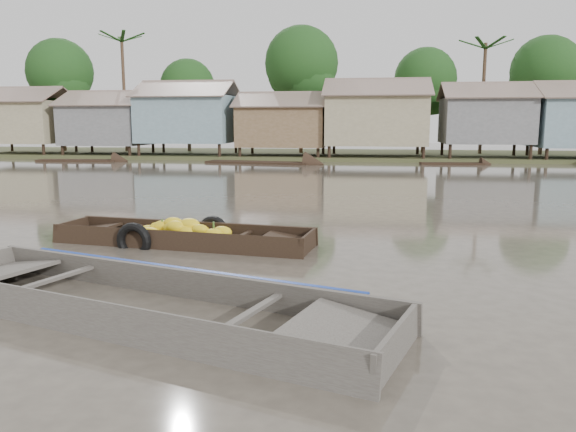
# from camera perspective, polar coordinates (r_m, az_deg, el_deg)

# --- Properties ---
(ground) EXTENTS (120.00, 120.00, 0.00)m
(ground) POSITION_cam_1_polar(r_m,az_deg,el_deg) (9.54, -5.37, -6.04)
(ground) COLOR #484137
(ground) RESTS_ON ground
(riverbank) EXTENTS (120.00, 12.47, 10.22)m
(riverbank) POSITION_cam_1_polar(r_m,az_deg,el_deg) (40.80, 9.70, 10.18)
(riverbank) COLOR #384723
(riverbank) RESTS_ON ground
(banana_boat) EXTENTS (5.67, 2.02, 0.80)m
(banana_boat) POSITION_cam_1_polar(r_m,az_deg,el_deg) (12.09, -10.86, -2.10)
(banana_boat) COLOR black
(banana_boat) RESTS_ON ground
(viewer_boat) EXTENTS (7.36, 3.91, 0.57)m
(viewer_boat) POSITION_cam_1_polar(r_m,az_deg,el_deg) (7.87, -14.51, -9.34)
(viewer_boat) COLOR #433D38
(viewer_boat) RESTS_ON ground
(distant_boats) EXTENTS (42.08, 3.31, 1.38)m
(distant_boats) POSITION_cam_1_polar(r_m,az_deg,el_deg) (35.54, 24.39, 5.03)
(distant_boats) COLOR black
(distant_boats) RESTS_ON ground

